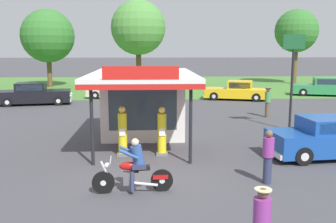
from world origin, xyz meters
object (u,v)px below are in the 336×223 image
(featured_classic_sedan, at_px, (333,139))
(parked_car_second_row_spare, at_px, (120,90))
(gas_pump_nearside, at_px, (123,133))
(gas_pump_offside, at_px, (162,133))
(parked_car_back_row_right, at_px, (236,91))
(parked_car_back_row_centre, at_px, (324,88))
(roadside_pole_sign, at_px, (293,66))
(bystander_strolling_foreground, at_px, (262,223))
(bystander_chatting_near_pumps, at_px, (268,156))
(motorcycle_with_rider, at_px, (134,170))
(parked_car_back_row_far_left, at_px, (34,95))
(bystander_standing_back_lot, at_px, (268,101))

(featured_classic_sedan, distance_m, parked_car_second_row_spare, 19.61)
(gas_pump_nearside, xyz_separation_m, gas_pump_offside, (1.50, -0.00, -0.02))
(parked_car_back_row_right, height_order, parked_car_back_row_centre, parked_car_back_row_centre)
(parked_car_back_row_right, bearing_deg, parked_car_second_row_spare, 172.34)
(parked_car_back_row_centre, distance_m, roadside_pole_sign, 15.96)
(gas_pump_offside, bearing_deg, bystander_strolling_foreground, -77.75)
(bystander_strolling_foreground, relative_size, bystander_chatting_near_pumps, 0.90)
(gas_pump_offside, height_order, motorcycle_with_rider, gas_pump_offside)
(gas_pump_nearside, height_order, gas_pump_offside, gas_pump_nearside)
(gas_pump_nearside, xyz_separation_m, bystander_strolling_foreground, (3.14, -7.52, -0.08))
(roadside_pole_sign, bearing_deg, parked_car_back_row_far_left, 148.27)
(featured_classic_sedan, xyz_separation_m, roadside_pole_sign, (0.13, 4.72, 2.53))
(parked_car_second_row_spare, xyz_separation_m, roadside_pole_sign, (9.40, -12.55, 2.55))
(bystander_standing_back_lot, distance_m, roadside_pole_sign, 4.24)
(motorcycle_with_rider, relative_size, featured_classic_sedan, 0.45)
(parked_car_back_row_centre, bearing_deg, bystander_strolling_foreground, -117.36)
(parked_car_back_row_far_left, bearing_deg, bystander_strolling_foreground, -63.64)
(parked_car_second_row_spare, bearing_deg, featured_classic_sedan, -61.76)
(bystander_chatting_near_pumps, relative_size, roadside_pole_sign, 0.35)
(parked_car_back_row_centre, distance_m, parked_car_back_row_far_left, 23.86)
(parked_car_back_row_far_left, height_order, bystander_standing_back_lot, bystander_standing_back_lot)
(bystander_chatting_near_pumps, xyz_separation_m, roadside_pole_sign, (3.48, 7.42, 2.35))
(parked_car_second_row_spare, distance_m, bystander_strolling_foreground, 24.60)
(bystander_standing_back_lot, bearing_deg, gas_pump_nearside, -136.31)
(featured_classic_sedan, height_order, parked_car_back_row_centre, parked_car_back_row_centre)
(gas_pump_offside, xyz_separation_m, parked_car_second_row_spare, (-2.83, 16.68, -0.18))
(motorcycle_with_rider, xyz_separation_m, parked_car_second_row_spare, (-1.90, 20.47, 0.02))
(parked_car_second_row_spare, bearing_deg, roadside_pole_sign, -53.16)
(parked_car_back_row_centre, xyz_separation_m, parked_car_back_row_far_left, (-23.53, -3.98, 0.03))
(parked_car_second_row_spare, height_order, bystander_strolling_foreground, bystander_strolling_foreground)
(featured_classic_sedan, relative_size, bystander_chatting_near_pumps, 3.10)
(gas_pump_nearside, bearing_deg, bystander_chatting_near_pumps, -35.65)
(featured_classic_sedan, relative_size, roadside_pole_sign, 1.09)
(parked_car_second_row_spare, bearing_deg, gas_pump_nearside, -85.45)
(parked_car_back_row_right, relative_size, bystander_strolling_foreground, 3.48)
(parked_car_second_row_spare, bearing_deg, parked_car_back_row_far_left, -153.53)
(gas_pump_nearside, relative_size, bystander_chatting_near_pumps, 1.15)
(parked_car_back_row_far_left, xyz_separation_m, bystander_standing_back_lot, (15.42, -5.97, 0.23))
(featured_classic_sedan, distance_m, parked_car_back_row_far_left, 20.93)
(parked_car_second_row_spare, height_order, parked_car_back_row_centre, parked_car_back_row_centre)
(parked_car_back_row_centre, bearing_deg, roadside_pole_sign, -120.87)
(featured_classic_sedan, bearing_deg, parked_car_back_row_right, 89.87)
(parked_car_back_row_centre, bearing_deg, featured_classic_sedan, -114.23)
(gas_pump_offside, xyz_separation_m, bystander_strolling_foreground, (1.63, -7.52, -0.06))
(bystander_standing_back_lot, height_order, roadside_pole_sign, roadside_pole_sign)
(motorcycle_with_rider, relative_size, bystander_strolling_foreground, 1.54)
(motorcycle_with_rider, height_order, parked_car_back_row_centre, motorcycle_with_rider)
(gas_pump_offside, height_order, parked_car_second_row_spare, gas_pump_offside)
(parked_car_second_row_spare, bearing_deg, bystander_chatting_near_pumps, -73.48)
(gas_pump_nearside, relative_size, parked_car_back_row_right, 0.37)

